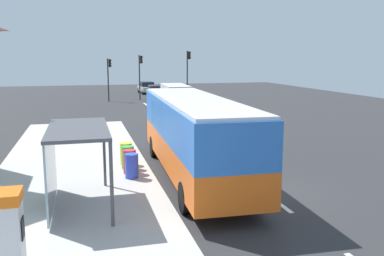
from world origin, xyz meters
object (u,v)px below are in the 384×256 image
object	(u,v)px
recycling_bin_green	(128,158)
bus_shelter	(68,147)
recycling_bin_red	(130,162)
sedan_near	(156,92)
traffic_light_far_side	(109,73)
sedan_far	(147,87)
recycling_bin_blue	(132,166)
recycling_bin_yellow	(126,154)
traffic_light_near_side	(188,68)
traffic_light_median	(140,70)
bus	(194,133)
ticket_machine	(7,236)
white_van	(175,95)

from	to	relation	value
recycling_bin_green	bus_shelter	distance (m)	4.83
recycling_bin_red	bus_shelter	bearing A→B (deg)	-123.46
sedan_near	traffic_light_far_side	xyz separation A→B (m)	(-5.40, -1.79, 2.30)
sedan_far	recycling_bin_green	xyz separation A→B (m)	(-6.50, -37.84, -0.14)
recycling_bin_blue	traffic_light_far_side	bearing A→B (deg)	87.91
sedan_far	recycling_bin_blue	distance (m)	39.77
recycling_bin_yellow	traffic_light_near_side	bearing A→B (deg)	70.52
sedan_near	bus_shelter	distance (m)	35.85
traffic_light_far_side	traffic_light_median	size ratio (longest dim) A/B	0.93
sedan_far	traffic_light_median	distance (m)	8.72
bus	recycling_bin_red	xyz separation A→B (m)	(-2.49, 0.66, -1.19)
recycling_bin_blue	recycling_bin_red	distance (m)	0.70
ticket_machine	recycling_bin_yellow	xyz separation A→B (m)	(3.34, 8.97, -0.52)
bus	recycling_bin_blue	distance (m)	2.76
bus	recycling_bin_yellow	bearing A→B (deg)	140.38
recycling_bin_green	traffic_light_far_side	bearing A→B (deg)	87.81
recycling_bin_green	traffic_light_median	world-z (taller)	traffic_light_median
recycling_bin_blue	recycling_bin_yellow	world-z (taller)	same
bus	sedan_near	size ratio (longest dim) A/B	2.47
recycling_bin_green	traffic_light_median	size ratio (longest dim) A/B	0.19
recycling_bin_blue	recycling_bin_green	xyz separation A→B (m)	(0.00, 1.40, 0.00)
sedan_far	traffic_light_far_side	size ratio (longest dim) A/B	0.97
white_van	bus_shelter	size ratio (longest dim) A/B	1.32
ticket_machine	recycling_bin_blue	size ratio (longest dim) A/B	2.04
recycling_bin_green	traffic_light_near_side	size ratio (longest dim) A/B	0.17
recycling_bin_yellow	bus_shelter	bearing A→B (deg)	-114.99
traffic_light_near_side	bus_shelter	bearing A→B (deg)	-110.32
recycling_bin_blue	ticket_machine	bearing A→B (deg)	-115.95
bus_shelter	recycling_bin_blue	bearing A→B (deg)	50.11
white_van	traffic_light_far_side	xyz separation A→B (m)	(-5.30, 9.15, 1.74)
sedan_far	recycling_bin_red	xyz separation A→B (m)	(-6.50, -38.54, -0.14)
white_van	recycling_bin_blue	size ratio (longest dim) A/B	5.56
traffic_light_far_side	sedan_far	bearing A→B (deg)	58.86
bus	bus_shelter	size ratio (longest dim) A/B	2.77
recycling_bin_yellow	recycling_bin_red	bearing A→B (deg)	-90.00
recycling_bin_blue	traffic_light_near_side	world-z (taller)	traffic_light_near_side
bus	traffic_light_near_side	size ratio (longest dim) A/B	2.04
traffic_light_far_side	white_van	bearing A→B (deg)	-59.94
white_van	bus_shelter	xyz separation A→B (m)	(-8.61, -23.81, 0.75)
ticket_machine	traffic_light_far_side	size ratio (longest dim) A/B	0.42
sedan_near	recycling_bin_green	size ratio (longest dim) A/B	4.73
recycling_bin_yellow	traffic_light_median	distance (m)	29.49
sedan_far	recycling_bin_red	distance (m)	39.08
sedan_far	traffic_light_median	bearing A→B (deg)	-103.14
white_van	sedan_near	size ratio (longest dim) A/B	1.18
traffic_light_far_side	traffic_light_median	world-z (taller)	traffic_light_median
bus	sedan_near	xyz separation A→B (m)	(4.01, 32.07, -1.05)
recycling_bin_red	sedan_near	bearing A→B (deg)	78.30
white_van	traffic_light_near_side	distance (m)	9.25
recycling_bin_red	traffic_light_near_side	bearing A→B (deg)	71.40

